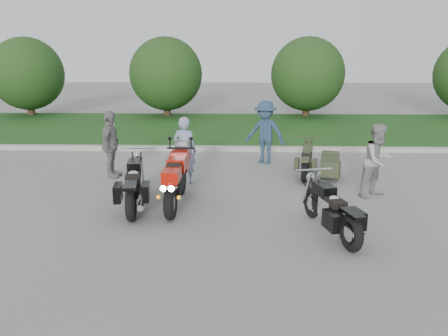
{
  "coord_description": "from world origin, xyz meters",
  "views": [
    {
      "loc": [
        0.54,
        -8.53,
        3.28
      ],
      "look_at": [
        0.26,
        0.73,
        0.8
      ],
      "focal_mm": 35.0,
      "sensor_mm": 36.0,
      "label": 1
    }
  ],
  "objects_px": {
    "cruiser_sidecar": "(320,164)",
    "person_denim": "(265,132)",
    "person_grey": "(378,161)",
    "person_back": "(111,145)",
    "sportbike_red": "(176,179)",
    "cruiser_left": "(134,186)",
    "cruiser_right": "(333,212)",
    "person_stripe": "(185,150)"
  },
  "relations": [
    {
      "from": "cruiser_left",
      "to": "person_back",
      "type": "relative_size",
      "value": 1.38
    },
    {
      "from": "sportbike_red",
      "to": "cruiser_left",
      "type": "distance_m",
      "value": 0.9
    },
    {
      "from": "person_back",
      "to": "person_stripe",
      "type": "bearing_deg",
      "value": -98.93
    },
    {
      "from": "person_stripe",
      "to": "person_grey",
      "type": "relative_size",
      "value": 1.0
    },
    {
      "from": "person_stripe",
      "to": "person_back",
      "type": "bearing_deg",
      "value": 6.54
    },
    {
      "from": "cruiser_sidecar",
      "to": "person_denim",
      "type": "distance_m",
      "value": 2.12
    },
    {
      "from": "person_stripe",
      "to": "person_back",
      "type": "xyz_separation_m",
      "value": [
        -2.02,
        0.45,
        0.04
      ]
    },
    {
      "from": "sportbike_red",
      "to": "person_grey",
      "type": "relative_size",
      "value": 1.34
    },
    {
      "from": "sportbike_red",
      "to": "person_back",
      "type": "distance_m",
      "value": 3.07
    },
    {
      "from": "cruiser_left",
      "to": "cruiser_sidecar",
      "type": "xyz_separation_m",
      "value": [
        4.42,
        2.52,
        -0.12
      ]
    },
    {
      "from": "cruiser_right",
      "to": "person_grey",
      "type": "bearing_deg",
      "value": 42.14
    },
    {
      "from": "person_stripe",
      "to": "person_grey",
      "type": "xyz_separation_m",
      "value": [
        4.56,
        -0.95,
        -0.0
      ]
    },
    {
      "from": "person_denim",
      "to": "person_back",
      "type": "height_order",
      "value": "person_denim"
    },
    {
      "from": "cruiser_left",
      "to": "cruiser_right",
      "type": "height_order",
      "value": "cruiser_left"
    },
    {
      "from": "cruiser_right",
      "to": "person_grey",
      "type": "distance_m",
      "value": 2.76
    },
    {
      "from": "sportbike_red",
      "to": "person_back",
      "type": "height_order",
      "value": "person_back"
    },
    {
      "from": "person_back",
      "to": "person_grey",
      "type": "bearing_deg",
      "value": -98.35
    },
    {
      "from": "sportbike_red",
      "to": "cruiser_sidecar",
      "type": "height_order",
      "value": "sportbike_red"
    },
    {
      "from": "sportbike_red",
      "to": "cruiser_right",
      "type": "distance_m",
      "value": 3.38
    },
    {
      "from": "cruiser_left",
      "to": "sportbike_red",
      "type": "bearing_deg",
      "value": -2.1
    },
    {
      "from": "cruiser_sidecar",
      "to": "person_back",
      "type": "xyz_separation_m",
      "value": [
        -5.58,
        -0.14,
        0.52
      ]
    },
    {
      "from": "cruiser_sidecar",
      "to": "person_back",
      "type": "bearing_deg",
      "value": -166.42
    },
    {
      "from": "person_stripe",
      "to": "sportbike_red",
      "type": "bearing_deg",
      "value": 109.55
    },
    {
      "from": "person_denim",
      "to": "person_back",
      "type": "xyz_separation_m",
      "value": [
        -4.19,
        -1.64,
        -0.05
      ]
    },
    {
      "from": "cruiser_right",
      "to": "person_grey",
      "type": "xyz_separation_m",
      "value": [
        1.48,
        2.28,
        0.42
      ]
    },
    {
      "from": "person_grey",
      "to": "person_denim",
      "type": "relative_size",
      "value": 0.91
    },
    {
      "from": "cruiser_left",
      "to": "cruiser_sidecar",
      "type": "bearing_deg",
      "value": 21.68
    },
    {
      "from": "person_back",
      "to": "cruiser_right",
      "type": "bearing_deg",
      "value": -122.18
    },
    {
      "from": "cruiser_left",
      "to": "person_stripe",
      "type": "distance_m",
      "value": 2.14
    },
    {
      "from": "cruiser_sidecar",
      "to": "person_stripe",
      "type": "distance_m",
      "value": 3.63
    },
    {
      "from": "cruiser_sidecar",
      "to": "person_denim",
      "type": "bearing_deg",
      "value": 145.04
    },
    {
      "from": "cruiser_sidecar",
      "to": "person_back",
      "type": "height_order",
      "value": "person_back"
    },
    {
      "from": "person_denim",
      "to": "person_back",
      "type": "relative_size",
      "value": 1.05
    },
    {
      "from": "cruiser_left",
      "to": "person_denim",
      "type": "relative_size",
      "value": 1.3
    },
    {
      "from": "person_stripe",
      "to": "person_back",
      "type": "height_order",
      "value": "person_back"
    },
    {
      "from": "person_back",
      "to": "person_denim",
      "type": "bearing_deg",
      "value": -64.91
    },
    {
      "from": "sportbike_red",
      "to": "person_stripe",
      "type": "distance_m",
      "value": 1.84
    },
    {
      "from": "sportbike_red",
      "to": "cruiser_right",
      "type": "bearing_deg",
      "value": -23.68
    },
    {
      "from": "cruiser_left",
      "to": "person_denim",
      "type": "bearing_deg",
      "value": 44.98
    },
    {
      "from": "cruiser_right",
      "to": "person_stripe",
      "type": "bearing_deg",
      "value": 118.72
    },
    {
      "from": "person_stripe",
      "to": "cruiser_right",
      "type": "bearing_deg",
      "value": 152.72
    },
    {
      "from": "sportbike_red",
      "to": "cruiser_right",
      "type": "xyz_separation_m",
      "value": [
        3.07,
        -1.41,
        -0.2
      ]
    }
  ]
}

